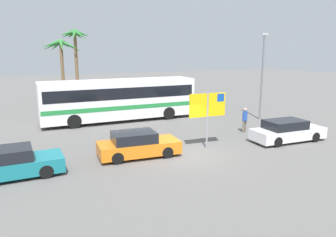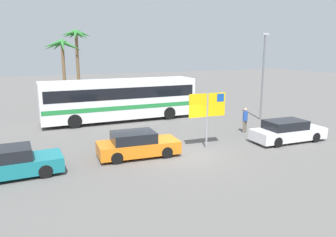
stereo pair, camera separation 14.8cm
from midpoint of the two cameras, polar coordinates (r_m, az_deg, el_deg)
ground at (r=17.18m, az=2.95°, el=-6.42°), size 120.00×120.00×0.00m
bus_front_coach at (r=25.30m, az=-8.28°, el=3.61°), size 11.76×2.59×3.17m
ferry_sign at (r=17.99m, az=7.29°, el=1.99°), size 2.20×0.17×3.20m
car_white at (r=20.73m, az=20.46°, el=-2.12°), size 4.61×1.83×1.32m
car_teal at (r=15.65m, az=-25.87°, el=-7.08°), size 4.25×1.84×1.32m
car_orange at (r=16.82m, az=-5.22°, el=-4.60°), size 4.25×1.99×1.32m
pedestrian_near_sign at (r=22.10m, az=13.61°, el=0.06°), size 0.32×0.32×1.66m
lamp_post_left_side at (r=26.33m, az=16.55°, el=7.67°), size 0.56×0.20×6.67m
palm_tree_seaside at (r=34.73m, az=-15.71°, el=12.62°), size 3.12×2.94×7.44m
palm_tree_inland at (r=34.96m, az=-17.96°, el=11.36°), size 4.04×4.06×6.47m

